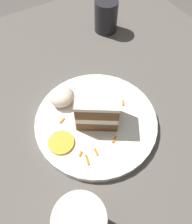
{
  "coord_description": "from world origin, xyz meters",
  "views": [
    {
      "loc": [
        0.11,
        0.24,
        0.48
      ],
      "look_at": [
        -0.03,
        0.01,
        0.08
      ],
      "focal_mm": 35.0,
      "sensor_mm": 36.0,
      "label": 1
    }
  ],
  "objects_px": {
    "cake_slice": "(97,109)",
    "coffee_mug": "(106,15)",
    "cream_dollop": "(62,97)",
    "orange_garnish": "(61,142)",
    "plate": "(96,121)"
  },
  "relations": [
    {
      "from": "cake_slice",
      "to": "coffee_mug",
      "type": "xyz_separation_m",
      "value": [
        -0.21,
        -0.3,
        -0.01
      ]
    },
    {
      "from": "cake_slice",
      "to": "coffee_mug",
      "type": "distance_m",
      "value": 0.36
    },
    {
      "from": "cream_dollop",
      "to": "coffee_mug",
      "type": "height_order",
      "value": "coffee_mug"
    },
    {
      "from": "coffee_mug",
      "to": "cream_dollop",
      "type": "bearing_deg",
      "value": 39.68
    },
    {
      "from": "cream_dollop",
      "to": "orange_garnish",
      "type": "bearing_deg",
      "value": 62.35
    },
    {
      "from": "plate",
      "to": "orange_garnish",
      "type": "height_order",
      "value": "orange_garnish"
    },
    {
      "from": "cake_slice",
      "to": "coffee_mug",
      "type": "bearing_deg",
      "value": -2.41
    },
    {
      "from": "plate",
      "to": "orange_garnish",
      "type": "distance_m",
      "value": 0.1
    },
    {
      "from": "plate",
      "to": "cake_slice",
      "type": "bearing_deg",
      "value": 129.59
    },
    {
      "from": "coffee_mug",
      "to": "cake_slice",
      "type": "bearing_deg",
      "value": 55.05
    },
    {
      "from": "plate",
      "to": "coffee_mug",
      "type": "xyz_separation_m",
      "value": [
        -0.21,
        -0.3,
        0.04
      ]
    },
    {
      "from": "orange_garnish",
      "to": "coffee_mug",
      "type": "xyz_separation_m",
      "value": [
        -0.31,
        -0.31,
        0.03
      ]
    },
    {
      "from": "plate",
      "to": "cake_slice",
      "type": "xyz_separation_m",
      "value": [
        -0.0,
        0.0,
        0.05
      ]
    },
    {
      "from": "plate",
      "to": "coffee_mug",
      "type": "bearing_deg",
      "value": -125.38
    },
    {
      "from": "plate",
      "to": "coffee_mug",
      "type": "distance_m",
      "value": 0.37
    }
  ]
}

